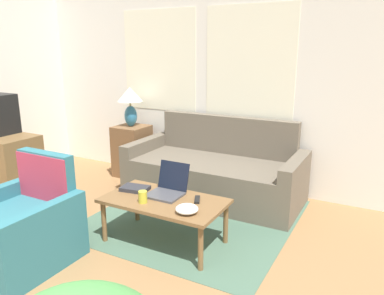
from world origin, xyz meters
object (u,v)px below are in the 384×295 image
(table_lamp, at_px, (130,100))
(book_red, at_px, (135,188))
(laptop, at_px, (168,188))
(cup_navy, at_px, (143,197))
(armchair, at_px, (22,230))
(snack_bowl, at_px, (187,209))
(tv_remote, at_px, (197,200))
(couch, at_px, (216,173))
(coffee_table, at_px, (164,204))

(table_lamp, bearing_deg, book_red, -51.83)
(laptop, bearing_deg, cup_navy, -107.33)
(armchair, xyz_separation_m, table_lamp, (-0.54, 2.19, 0.77))
(table_lamp, bearing_deg, snack_bowl, -41.77)
(laptop, xyz_separation_m, tv_remote, (0.31, -0.01, -0.05))
(armchair, xyz_separation_m, laptop, (0.82, 0.93, 0.21))
(couch, distance_m, cup_navy, 1.39)
(book_red, relative_size, tv_remote, 1.78)
(armchair, distance_m, table_lamp, 2.38)
(laptop, relative_size, cup_navy, 3.18)
(cup_navy, distance_m, book_red, 0.31)
(coffee_table, xyz_separation_m, snack_bowl, (0.31, -0.15, 0.08))
(couch, relative_size, coffee_table, 1.87)
(table_lamp, height_order, snack_bowl, table_lamp)
(tv_remote, bearing_deg, coffee_table, -157.49)
(couch, height_order, snack_bowl, couch)
(cup_navy, bearing_deg, snack_bowl, -0.22)
(couch, distance_m, table_lamp, 1.54)
(coffee_table, distance_m, book_red, 0.37)
(tv_remote, bearing_deg, laptop, 177.52)
(laptop, height_order, snack_bowl, laptop)
(coffee_table, bearing_deg, book_red, 171.21)
(table_lamp, distance_m, snack_bowl, 2.37)
(table_lamp, distance_m, book_red, 1.79)
(coffee_table, distance_m, cup_navy, 0.21)
(table_lamp, bearing_deg, laptop, -42.64)
(couch, height_order, tv_remote, couch)
(table_lamp, relative_size, snack_bowl, 2.81)
(table_lamp, bearing_deg, couch, -6.46)
(couch, height_order, table_lamp, table_lamp)
(couch, height_order, book_red, couch)
(book_red, bearing_deg, armchair, -120.30)
(couch, bearing_deg, armchair, -111.31)
(cup_navy, bearing_deg, couch, 87.68)
(coffee_table, height_order, tv_remote, tv_remote)
(table_lamp, bearing_deg, cup_navy, -50.11)
(coffee_table, bearing_deg, table_lamp, 135.38)
(snack_bowl, distance_m, book_red, 0.70)
(laptop, xyz_separation_m, cup_navy, (-0.09, -0.27, -0.01))
(armchair, height_order, cup_navy, armchair)
(cup_navy, distance_m, tv_remote, 0.47)
(book_red, distance_m, tv_remote, 0.63)
(table_lamp, distance_m, laptop, 1.94)
(coffee_table, bearing_deg, couch, 93.07)
(coffee_table, bearing_deg, snack_bowl, -25.47)
(armchair, bearing_deg, coffee_table, 43.06)
(laptop, height_order, book_red, laptop)
(snack_bowl, xyz_separation_m, book_red, (-0.67, 0.21, -0.02))
(table_lamp, bearing_deg, tv_remote, -37.21)
(armchair, relative_size, coffee_table, 0.80)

